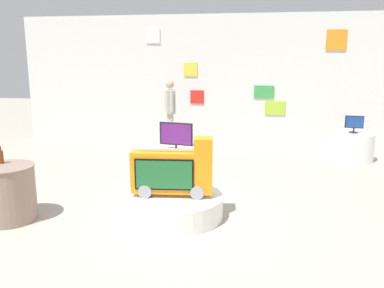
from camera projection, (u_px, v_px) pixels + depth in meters
The scene contains 11 objects.
ground_plane at pixel (180, 222), 5.48m from camera, with size 30.00×30.00×0.00m, color #A8A091.
back_wall_display at pixel (220, 81), 10.03m from camera, with size 10.29×0.13×3.22m.
main_display_pedestal at pixel (172, 206), 5.63m from camera, with size 1.41×1.41×0.31m, color white.
novelty_firetruck_tv at pixel (173, 172), 5.52m from camera, with size 1.13×0.42×0.82m.
display_pedestal_left_rear at pixel (352, 146), 8.71m from camera, with size 0.89×0.89×0.60m, color white.
tv_on_left_rear at pixel (354, 123), 8.60m from camera, with size 0.38×0.18×0.37m.
display_pedestal_center_rear at pixel (176, 167), 7.08m from camera, with size 0.85×0.85×0.60m, color white.
tv_on_center_rear at pixel (176, 135), 6.95m from camera, with size 0.60×0.19×0.49m.
side_table_round at pixel (8, 193), 5.47m from camera, with size 0.74×0.74×0.77m.
bottle_on_side_table at pixel (1, 157), 5.49m from camera, with size 0.07×0.07×0.24m.
shopper_browsing_near_truck at pixel (170, 109), 9.55m from camera, with size 0.33×0.53×1.67m.
Camera 1 is at (1.03, -5.04, 2.19)m, focal length 37.72 mm.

